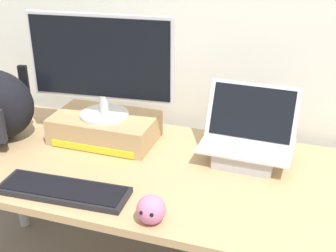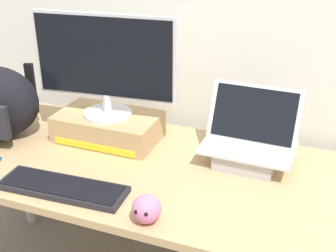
# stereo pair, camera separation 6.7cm
# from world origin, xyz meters

# --- Properties ---
(desk) EXTENTS (2.02, 0.74, 0.72)m
(desk) POSITION_xyz_m (0.00, 0.00, 0.65)
(desk) COLOR tan
(desk) RESTS_ON ground
(toner_box_yellow) EXTENTS (0.42, 0.26, 0.11)m
(toner_box_yellow) POSITION_xyz_m (-0.33, 0.15, 0.77)
(toner_box_yellow) COLOR tan
(toner_box_yellow) RESTS_ON desk
(desktop_monitor) EXTENTS (0.58, 0.20, 0.42)m
(desktop_monitor) POSITION_xyz_m (-0.32, 0.15, 1.05)
(desktop_monitor) COLOR silver
(desktop_monitor) RESTS_ON toner_box_yellow
(open_laptop) EXTENTS (0.35, 0.24, 0.28)m
(open_laptop) POSITION_xyz_m (0.26, 0.16, 0.78)
(open_laptop) COLOR #ADADB2
(open_laptop) RESTS_ON desk
(external_keyboard) EXTENTS (0.46, 0.16, 0.02)m
(external_keyboard) POSITION_xyz_m (-0.29, -0.26, 0.73)
(external_keyboard) COLOR black
(external_keyboard) RESTS_ON desk
(plush_toy) EXTENTS (0.09, 0.09, 0.09)m
(plush_toy) POSITION_xyz_m (0.05, -0.31, 0.76)
(plush_toy) COLOR #CC7099
(plush_toy) RESTS_ON desk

